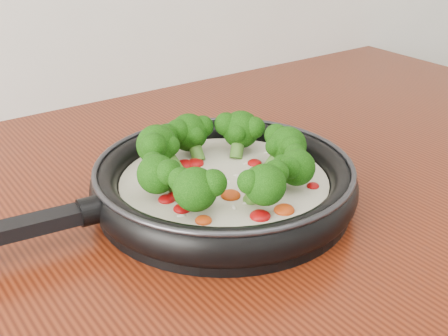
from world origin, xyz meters
TOP-DOWN VIEW (x-y plane):
  - skillet at (0.02, 1.03)m, footprint 0.54×0.37m

SIDE VIEW (x-z plane):
  - skillet at x=0.02m, z-range 0.89..0.98m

